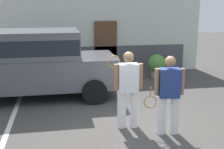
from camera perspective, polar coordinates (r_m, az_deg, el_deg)
ground_plane at (r=7.32m, az=4.43°, el=-10.11°), size 40.00×40.00×0.00m
parking_stripe_0 at (r=8.61m, az=-17.56°, el=-7.01°), size 0.12×4.40×0.01m
house_frontage at (r=12.66m, az=-2.05°, el=7.24°), size 8.23×0.40×3.27m
parked_suv at (r=9.62m, az=-13.90°, el=2.47°), size 4.63×2.23×2.05m
tennis_player_man at (r=7.17m, az=2.94°, el=-2.60°), size 0.80×0.29×1.80m
tennis_player_woman at (r=6.94m, az=10.33°, el=-3.61°), size 0.90×0.33×1.77m
potted_plant_by_porch at (r=12.03m, az=8.18°, el=1.77°), size 0.68×0.68×0.90m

